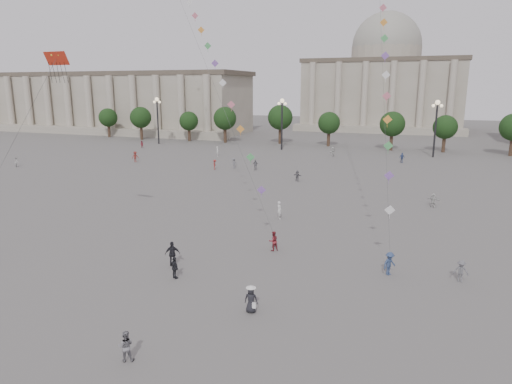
% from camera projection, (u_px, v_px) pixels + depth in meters
% --- Properties ---
extents(ground, '(360.00, 360.00, 0.00)m').
position_uv_depth(ground, '(178.00, 309.00, 27.44)').
color(ground, '#514F4C').
rests_on(ground, ground).
extents(hall_west, '(84.00, 26.22, 17.20)m').
position_uv_depth(hall_west, '(114.00, 102.00, 136.63)').
color(hall_west, gray).
rests_on(hall_west, ground).
extents(hall_central, '(48.30, 34.30, 35.50)m').
position_uv_depth(hall_central, '(384.00, 83.00, 142.33)').
color(hall_central, gray).
rests_on(hall_central, ground).
extents(tree_row, '(137.12, 5.12, 8.00)m').
position_uv_depth(tree_row, '(360.00, 123.00, 97.51)').
color(tree_row, '#35261A').
rests_on(tree_row, ground).
extents(lamp_post_far_west, '(2.00, 0.90, 10.65)m').
position_uv_depth(lamp_post_far_west, '(157.00, 112.00, 104.92)').
color(lamp_post_far_west, '#262628').
rests_on(lamp_post_far_west, ground).
extents(lamp_post_mid_west, '(2.00, 0.90, 10.65)m').
position_uv_depth(lamp_post_mid_west, '(282.00, 115.00, 94.81)').
color(lamp_post_mid_west, '#262628').
rests_on(lamp_post_mid_west, ground).
extents(lamp_post_mid_east, '(2.00, 0.90, 10.65)m').
position_uv_depth(lamp_post_mid_east, '(436.00, 118.00, 84.71)').
color(lamp_post_mid_east, '#262628').
rests_on(lamp_post_mid_east, ground).
extents(person_crowd_0, '(1.10, 0.91, 1.76)m').
position_uv_depth(person_crowd_0, '(402.00, 158.00, 80.01)').
color(person_crowd_0, '#374A7D').
rests_on(person_crowd_0, ground).
extents(person_crowd_1, '(0.99, 1.02, 1.65)m').
position_uv_depth(person_crowd_1, '(17.00, 162.00, 75.88)').
color(person_crowd_1, silver).
rests_on(person_crowd_1, ground).
extents(person_crowd_2, '(1.36, 1.38, 1.90)m').
position_uv_depth(person_crowd_2, '(135.00, 157.00, 80.55)').
color(person_crowd_2, maroon).
rests_on(person_crowd_2, ground).
extents(person_crowd_4, '(1.13, 1.81, 1.87)m').
position_uv_depth(person_crowd_4, '(333.00, 152.00, 86.49)').
color(person_crowd_4, silver).
rests_on(person_crowd_4, ground).
extents(person_crowd_6, '(1.01, 0.60, 1.55)m').
position_uv_depth(person_crowd_6, '(461.00, 271.00, 31.13)').
color(person_crowd_6, '#5B5B5F').
rests_on(person_crowd_6, ground).
extents(person_crowd_7, '(1.51, 0.96, 1.56)m').
position_uv_depth(person_crowd_7, '(433.00, 200.00, 50.51)').
color(person_crowd_7, beige).
rests_on(person_crowd_7, ground).
extents(person_crowd_10, '(0.72, 0.82, 1.88)m').
position_uv_depth(person_crowd_10, '(218.00, 151.00, 87.23)').
color(person_crowd_10, silver).
rests_on(person_crowd_10, ground).
extents(person_crowd_12, '(1.49, 0.87, 1.53)m').
position_uv_depth(person_crowd_12, '(297.00, 176.00, 64.35)').
color(person_crowd_12, slate).
rests_on(person_crowd_12, ground).
extents(person_crowd_13, '(0.78, 0.77, 1.82)m').
position_uv_depth(person_crowd_13, '(279.00, 210.00, 45.99)').
color(person_crowd_13, silver).
rests_on(person_crowd_13, ground).
extents(person_crowd_16, '(1.03, 0.55, 1.66)m').
position_uv_depth(person_crowd_16, '(255.00, 165.00, 72.98)').
color(person_crowd_16, slate).
rests_on(person_crowd_16, ground).
extents(person_crowd_17, '(0.87, 1.17, 1.62)m').
position_uv_depth(person_crowd_17, '(215.00, 165.00, 73.42)').
color(person_crowd_17, maroon).
rests_on(person_crowd_17, ground).
extents(person_crowd_18, '(1.21, 1.28, 1.74)m').
position_uv_depth(person_crowd_18, '(234.00, 163.00, 74.38)').
color(person_crowd_18, slate).
rests_on(person_crowd_18, ground).
extents(person_crowd_19, '(0.95, 0.87, 1.57)m').
position_uv_depth(person_crowd_19, '(126.00, 346.00, 22.12)').
color(person_crowd_19, slate).
rests_on(person_crowd_19, ground).
extents(person_crowd_20, '(0.79, 0.64, 1.56)m').
position_uv_depth(person_crowd_20, '(142.00, 144.00, 99.30)').
color(person_crowd_20, maroon).
rests_on(person_crowd_20, ground).
extents(tourist_1, '(1.00, 0.82, 1.59)m').
position_uv_depth(tourist_1, '(175.00, 268.00, 31.65)').
color(tourist_1, black).
rests_on(tourist_1, ground).
extents(tourist_4, '(1.20, 0.92, 1.89)m').
position_uv_depth(tourist_4, '(173.00, 254.00, 33.87)').
color(tourist_4, black).
rests_on(tourist_4, ground).
extents(kite_flyer_0, '(1.00, 1.00, 1.64)m').
position_uv_depth(kite_flyer_0, '(273.00, 241.00, 37.05)').
color(kite_flyer_0, maroon).
rests_on(kite_flyer_0, ground).
extents(kite_flyer_1, '(1.16, 1.25, 1.69)m').
position_uv_depth(kite_flyer_1, '(389.00, 264.00, 32.27)').
color(kite_flyer_1, navy).
rests_on(kite_flyer_1, ground).
extents(hat_person, '(0.87, 0.66, 1.69)m').
position_uv_depth(hat_person, '(251.00, 299.00, 26.88)').
color(hat_person, black).
rests_on(hat_person, ground).
extents(dragon_kite, '(3.21, 3.83, 15.87)m').
position_uv_depth(dragon_kite, '(57.00, 69.00, 35.98)').
color(dragon_kite, '#B52613').
rests_on(dragon_kite, ground).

